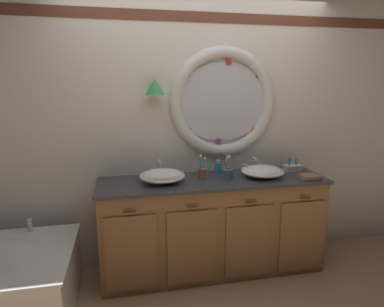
{
  "coord_description": "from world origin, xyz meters",
  "views": [
    {
      "loc": [
        -0.7,
        -2.49,
        1.76
      ],
      "look_at": [
        -0.12,
        0.25,
        1.14
      ],
      "focal_mm": 30.8,
      "sensor_mm": 36.0,
      "label": 1
    }
  ],
  "objects": [
    {
      "name": "ground_plane",
      "position": [
        0.0,
        0.0,
        0.0
      ],
      "size": [
        14.0,
        14.0,
        0.0
      ],
      "primitive_type": "plane",
      "color": "tan"
    },
    {
      "name": "faucet_set_right",
      "position": [
        0.54,
        0.47,
        0.95
      ],
      "size": [
        0.22,
        0.12,
        0.14
      ],
      "color": "silver",
      "rests_on": "vanity_counter"
    },
    {
      "name": "folded_hand_towel",
      "position": [
        0.93,
        0.09,
        0.91
      ],
      "size": [
        0.18,
        0.14,
        0.04
      ],
      "color": "#936B56",
      "rests_on": "vanity_counter"
    },
    {
      "name": "toiletry_basket",
      "position": [
        0.92,
        0.38,
        0.93
      ],
      "size": [
        0.16,
        0.1,
        0.13
      ],
      "color": "beige",
      "rests_on": "vanity_counter"
    },
    {
      "name": "faucet_set_left",
      "position": [
        -0.39,
        0.47,
        0.96
      ],
      "size": [
        0.2,
        0.14,
        0.16
      ],
      "color": "silver",
      "rests_on": "vanity_counter"
    },
    {
      "name": "soap_dispenser",
      "position": [
        0.17,
        0.42,
        0.96
      ],
      "size": [
        0.06,
        0.07,
        0.14
      ],
      "color": "#388EBC",
      "rests_on": "vanity_counter"
    },
    {
      "name": "toothbrush_holder_left",
      "position": [
        -0.01,
        0.31,
        0.95
      ],
      "size": [
        0.08,
        0.08,
        0.22
      ],
      "color": "#996647",
      "rests_on": "vanity_counter"
    },
    {
      "name": "vanity_counter",
      "position": [
        0.08,
        0.27,
        0.45
      ],
      "size": [
        2.06,
        0.6,
        0.89
      ],
      "color": "olive",
      "rests_on": "ground_plane"
    },
    {
      "name": "sink_basin_left",
      "position": [
        -0.39,
        0.24,
        0.96
      ],
      "size": [
        0.39,
        0.39,
        0.13
      ],
      "color": "white",
      "rests_on": "vanity_counter"
    },
    {
      "name": "sink_basin_right",
      "position": [
        0.54,
        0.24,
        0.95
      ],
      "size": [
        0.39,
        0.39,
        0.1
      ],
      "color": "white",
      "rests_on": "vanity_counter"
    },
    {
      "name": "toothbrush_holder_right",
      "position": [
        0.21,
        0.24,
        0.95
      ],
      "size": [
        0.09,
        0.09,
        0.22
      ],
      "color": "slate",
      "rests_on": "vanity_counter"
    },
    {
      "name": "back_wall_assembly",
      "position": [
        0.02,
        0.58,
        1.33
      ],
      "size": [
        6.4,
        0.26,
        2.6
      ],
      "color": "silver",
      "rests_on": "ground_plane"
    }
  ]
}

